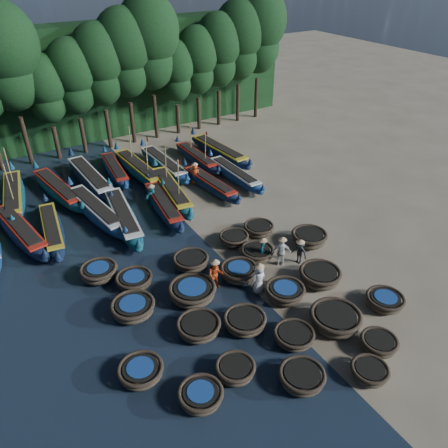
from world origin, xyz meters
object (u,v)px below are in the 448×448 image
coracle_3 (369,372)px  long_boat_15 (163,164)px  coracle_15 (133,308)px  fisherman_1 (262,249)px  fisherman_6 (195,173)px  fisherman_2 (215,274)px  long_boat_11 (58,189)px  fisherman_4 (281,251)px  long_boat_7 (210,184)px  coracle_11 (199,327)px  long_boat_4 (123,216)px  coracle_8 (335,319)px  long_boat_5 (163,205)px  coracle_9 (385,301)px  long_boat_1 (20,231)px  long_boat_16 (197,158)px  coracle_24 (259,228)px  coracle_20 (99,272)px  long_boat_10 (14,196)px  long_boat_17 (219,151)px  coracle_19 (309,238)px  long_boat_6 (171,191)px  long_boat_13 (115,170)px  long_boat_12 (90,178)px  coracle_17 (239,271)px  coracle_21 (134,280)px  long_boat_14 (138,169)px  coracle_16 (192,291)px  coracle_18 (257,253)px  long_boat_2 (52,230)px  coracle_7 (294,336)px  fisherman_0 (259,278)px  coracle_14 (320,276)px  coracle_4 (379,343)px  long_boat_3 (96,211)px  long_boat_8 (235,174)px  coracle_22 (191,261)px  coracle_6 (235,370)px  coracle_13 (285,292)px  coracle_5 (201,396)px

coracle_3 → long_boat_15: (1.20, 23.14, 0.20)m
coracle_15 → fisherman_1: bearing=1.3°
fisherman_6 → fisherman_2: bearing=119.2°
long_boat_11 → fisherman_4: (8.82, -14.94, 0.38)m
coracle_3 → long_boat_7: bearing=81.5°
coracle_11 → long_boat_4: 11.06m
coracle_8 → long_boat_5: 14.37m
coracle_9 → long_boat_1: bearing=132.1°
long_boat_11 → fisherman_2: bearing=-82.1°
long_boat_16 → fisherman_1: (-3.31, -14.01, 0.39)m
coracle_24 → long_boat_5: (-4.02, 5.64, 0.15)m
coracle_11 → coracle_20: coracle_20 is taller
long_boat_10 → long_boat_17: bearing=6.2°
coracle_19 → long_boat_5: long_boat_5 is taller
long_boat_15 → long_boat_11: bearing=178.4°
long_boat_6 → long_boat_11: (-6.91, 4.53, -0.01)m
long_boat_13 → long_boat_12: bearing=-156.4°
coracle_17 → coracle_21: (-5.14, 2.41, -0.08)m
coracle_15 → long_boat_14: size_ratio=0.25×
coracle_15 → coracle_16: coracle_16 is taller
coracle_18 → long_boat_2: 12.95m
coracle_7 → coracle_24: bearing=64.9°
fisherman_0 → coracle_14: bearing=155.8°
long_boat_5 → coracle_14: bearing=-63.4°
coracle_4 → coracle_11: coracle_11 is taller
coracle_4 → coracle_15: 11.72m
long_boat_16 → fisherman_1: size_ratio=4.28×
coracle_16 → coracle_18: coracle_16 is taller
long_boat_1 → fisherman_0: (9.74, -11.88, 0.37)m
coracle_14 → long_boat_16: long_boat_16 is taller
coracle_7 → coracle_11: coracle_11 is taller
coracle_4 → coracle_17: coracle_17 is taller
long_boat_2 → long_boat_3: long_boat_3 is taller
coracle_14 → long_boat_2: size_ratio=0.32×
long_boat_3 → long_boat_12: bearing=69.5°
long_boat_3 → long_boat_8: size_ratio=1.14×
coracle_22 → long_boat_16: 14.17m
coracle_8 → fisherman_6: 16.83m
fisherman_0 → coracle_19: bearing=-164.4°
long_boat_3 → long_boat_17: 12.90m
coracle_6 → coracle_13: 5.58m
long_boat_11 → long_boat_2: bearing=-117.3°
coracle_5 → long_boat_2: (-2.19, 15.32, 0.11)m
coracle_21 → fisherman_2: bearing=-33.6°
coracle_20 → fisherman_0: fisherman_0 is taller
coracle_9 → long_boat_3: size_ratio=0.22×
coracle_15 → long_boat_14: 15.72m
coracle_20 → long_boat_14: (6.73, 10.84, 0.14)m
coracle_8 → long_boat_8: size_ratio=0.33×
long_boat_6 → fisherman_0: (-0.53, -11.65, 0.35)m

